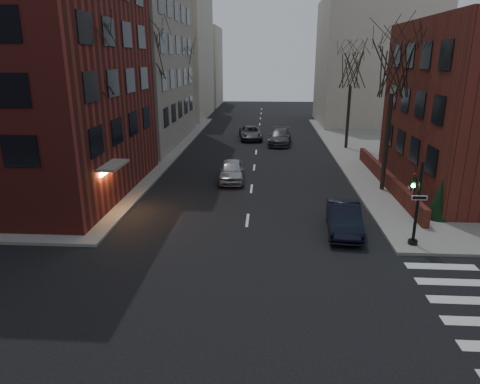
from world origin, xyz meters
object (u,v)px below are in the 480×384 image
traffic_signal (416,209)px  tree_left_a (91,60)px  streetlamp_far (191,96)px  evergreen_shrub (440,199)px  car_lane_silver (232,171)px  parked_sedan (344,218)px  sandwich_board (410,195)px  tree_right_a (394,68)px  tree_left_b (148,54)px  tree_left_c (182,63)px  car_lane_far (251,133)px  car_lane_gray (280,137)px  tree_right_b (352,69)px  streetlamp_near (146,118)px

traffic_signal → tree_left_a: tree_left_a is taller
streetlamp_far → evergreen_shrub: 34.97m
tree_left_a → car_lane_silver: 12.13m
parked_sedan → sandwich_board: size_ratio=4.45×
car_lane_silver → evergreen_shrub: evergreen_shrub is taller
tree_right_a → parked_sedan: bearing=-117.3°
tree_left_b → sandwich_board: tree_left_b is taller
tree_left_c → parked_sedan: bearing=-64.8°
tree_left_c → sandwich_board: bearing=-53.2°
traffic_signal → car_lane_far: size_ratio=0.78×
tree_left_c → car_lane_gray: size_ratio=1.82×
car_lane_gray → traffic_signal: bearing=-71.4°
tree_right_b → parked_sedan: size_ratio=2.01×
tree_left_a → tree_left_b: size_ratio=0.95×
sandwich_board → tree_right_a: bearing=117.4°
tree_left_b → car_lane_far: tree_left_b is taller
tree_left_b → car_lane_far: bearing=53.3°
parked_sedan → car_lane_silver: size_ratio=1.02×
sandwich_board → car_lane_far: bearing=125.0°
parked_sedan → car_lane_far: size_ratio=0.90×
tree_left_a → parked_sedan: 16.17m
evergreen_shrub → sandwich_board: bearing=106.4°
tree_left_c → car_lane_silver: bearing=-70.1°
traffic_signal → tree_right_a: size_ratio=0.41×
streetlamp_far → tree_left_a: bearing=-91.2°
parked_sedan → evergreen_shrub: evergreen_shrub is taller
tree_left_a → tree_right_a: size_ratio=1.06×
streetlamp_far → car_lane_far: bearing=-35.5°
parked_sedan → tree_right_b: bearing=84.7°
tree_right_a → streetlamp_far: bearing=125.3°
traffic_signal → car_lane_silver: traffic_signal is taller
streetlamp_near → car_lane_silver: bearing=-17.4°
parked_sedan → evergreen_shrub: (5.50, 1.96, 0.51)m
traffic_signal → tree_right_a: bearing=84.5°
tree_right_b → streetlamp_far: bearing=149.5°
car_lane_silver → sandwich_board: size_ratio=4.35×
tree_right_b → evergreen_shrub: tree_right_b is taller
car_lane_far → streetlamp_far: bearing=138.3°
tree_left_b → tree_right_a: tree_left_b is taller
parked_sedan → streetlamp_far: bearing=117.6°
streetlamp_far → tree_right_b: bearing=-30.5°
tree_right_b → parked_sedan: tree_right_b is taller
tree_left_a → tree_left_c: tree_left_a is taller
tree_right_a → car_lane_silver: bearing=169.5°
streetlamp_near → car_lane_gray: streetlamp_near is taller
tree_left_a → tree_right_a: tree_left_a is taller
traffic_signal → parked_sedan: traffic_signal is taller
streetlamp_far → parked_sedan: 34.20m
streetlamp_near → sandwich_board: 19.51m
car_lane_silver → evergreen_shrub: bearing=-34.3°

